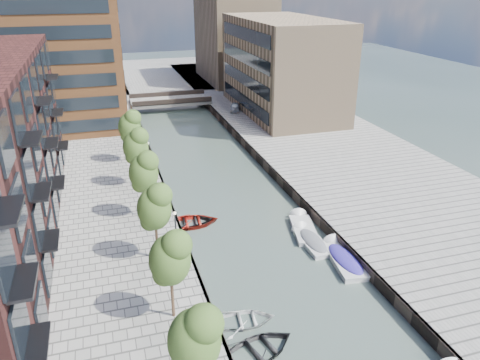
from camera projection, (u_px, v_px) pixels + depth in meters
name	position (u px, v px, depth m)	size (l,w,h in m)	color
water	(218.00, 180.00, 51.16)	(300.00, 300.00, 0.00)	#38473F
quay_right	(349.00, 161.00, 55.25)	(20.00, 140.00, 1.00)	gray
quay_wall_left	(162.00, 183.00, 49.32)	(0.25, 140.00, 1.00)	#332823
quay_wall_right	(270.00, 170.00, 52.59)	(0.25, 140.00, 1.00)	#332823
far_closure	(150.00, 76.00, 103.62)	(80.00, 40.00, 1.00)	gray
tower	(45.00, 14.00, 62.19)	(18.00, 18.00, 30.00)	brown
tan_block_near	(282.00, 66.00, 71.59)	(12.00, 25.00, 14.00)	#957A5B
tan_block_far	(234.00, 40.00, 94.01)	(12.00, 20.00, 16.00)	#957A5B
bridge	(170.00, 101.00, 78.69)	(13.00, 6.00, 1.30)	gray
tree_1	(194.00, 337.00, 21.31)	(2.50, 2.50, 5.95)	#382619
tree_2	(170.00, 257.00, 27.46)	(2.50, 2.50, 5.95)	#382619
tree_3	(154.00, 206.00, 33.60)	(2.50, 2.50, 5.95)	#382619
tree_4	(143.00, 171.00, 39.75)	(2.50, 2.50, 5.95)	#382619
tree_5	(135.00, 145.00, 45.89)	(2.50, 2.50, 5.95)	#382619
tree_6	(129.00, 125.00, 52.03)	(2.50, 2.50, 5.95)	#382619
lamp_1	(176.00, 231.00, 33.78)	(0.24, 0.24, 4.12)	black
lamp_2	(149.00, 157.00, 47.83)	(0.24, 0.24, 4.12)	black
sloop_1	(259.00, 353.00, 27.59)	(3.40, 4.76, 0.99)	black
sloop_2	(190.00, 225.00, 41.88)	(3.64, 5.10, 1.06)	#9C1A11
sloop_3	(244.00, 323.00, 30.01)	(2.88, 4.03, 0.83)	silver
sloop_4	(188.00, 224.00, 42.03)	(3.26, 4.56, 0.94)	black
motorboat_2	(302.00, 228.00, 41.27)	(2.91, 5.54, 1.76)	beige
motorboat_3	(343.00, 258.00, 36.54)	(2.59, 5.69, 1.83)	silver
motorboat_4	(310.00, 240.00, 39.07)	(1.77, 4.91, 1.63)	beige
car	(235.00, 107.00, 73.96)	(1.47, 3.66, 1.25)	silver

